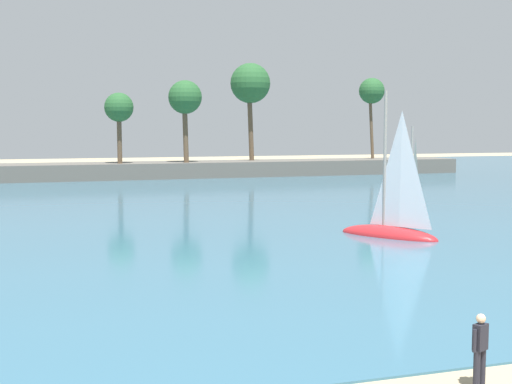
% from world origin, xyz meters
% --- Properties ---
extents(sea, '(220.00, 104.77, 0.06)m').
position_xyz_m(sea, '(0.00, 62.35, 0.03)').
color(sea, '#386B84').
rests_on(sea, ground).
extents(palm_headland, '(96.25, 7.16, 13.58)m').
position_xyz_m(palm_headland, '(-1.43, 74.94, 3.78)').
color(palm_headland, '#605B54').
rests_on(palm_headland, ground).
extents(person_at_waterline, '(0.51, 0.32, 1.67)m').
position_xyz_m(person_at_waterline, '(6.22, 8.86, 0.89)').
color(person_at_waterline, '#23232D').
rests_on(person_at_waterline, ground).
extents(sailboat_near_shore, '(4.32, 5.63, 8.09)m').
position_xyz_m(sailboat_near_shore, '(14.90, 28.40, 0.79)').
color(sailboat_near_shore, red).
rests_on(sailboat_near_shore, sea).
extents(sailboat_mid_bay, '(2.27, 4.42, 6.14)m').
position_xyz_m(sailboat_mid_bay, '(21.36, 37.13, 0.61)').
color(sailboat_mid_bay, '#234793').
rests_on(sailboat_mid_bay, sea).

